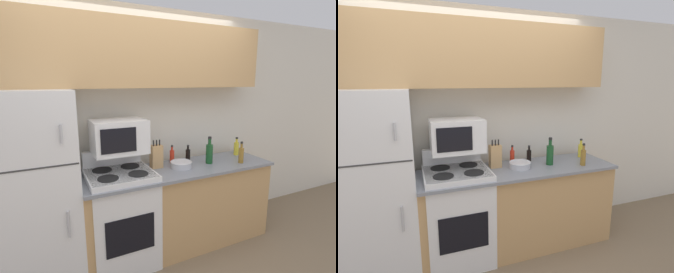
# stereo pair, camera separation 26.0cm
# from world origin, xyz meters

# --- Properties ---
(ground_plane) EXTENTS (12.00, 12.00, 0.00)m
(ground_plane) POSITION_xyz_m (0.00, 0.00, 0.00)
(ground_plane) COLOR #7F6B51
(wall_back) EXTENTS (8.00, 0.05, 2.55)m
(wall_back) POSITION_xyz_m (0.00, 0.68, 1.27)
(wall_back) COLOR silver
(wall_back) RESTS_ON ground_plane
(lower_cabinets) EXTENTS (2.05, 0.60, 0.90)m
(lower_cabinets) POSITION_xyz_m (0.34, 0.28, 0.45)
(lower_cabinets) COLOR tan
(lower_cabinets) RESTS_ON ground_plane
(refrigerator) EXTENTS (0.67, 0.67, 1.73)m
(refrigerator) POSITION_xyz_m (-1.03, 0.32, 0.86)
(refrigerator) COLOR white
(refrigerator) RESTS_ON ground_plane
(upper_cabinets) EXTENTS (2.73, 0.32, 0.64)m
(upper_cabinets) POSITION_xyz_m (0.00, 0.50, 2.04)
(upper_cabinets) COLOR tan
(upper_cabinets) RESTS_ON refrigerator
(stove) EXTENTS (0.62, 0.59, 1.11)m
(stove) POSITION_xyz_m (-0.31, 0.27, 0.49)
(stove) COLOR white
(stove) RESTS_ON ground_plane
(microwave) EXTENTS (0.50, 0.36, 0.32)m
(microwave) POSITION_xyz_m (-0.28, 0.36, 1.28)
(microwave) COLOR white
(microwave) RESTS_ON stove
(knife_block) EXTENTS (0.12, 0.09, 0.30)m
(knife_block) POSITION_xyz_m (0.11, 0.38, 1.02)
(knife_block) COLOR tan
(knife_block) RESTS_ON lower_cabinets
(bowl) EXTENTS (0.23, 0.23, 0.07)m
(bowl) POSITION_xyz_m (0.35, 0.26, 0.94)
(bowl) COLOR silver
(bowl) RESTS_ON lower_cabinets
(bottle_soy_sauce) EXTENTS (0.05, 0.05, 0.18)m
(bottle_soy_sauce) POSITION_xyz_m (0.54, 0.45, 0.97)
(bottle_soy_sauce) COLOR black
(bottle_soy_sauce) RESTS_ON lower_cabinets
(bottle_cooking_spray) EXTENTS (0.06, 0.06, 0.22)m
(bottle_cooking_spray) POSITION_xyz_m (1.19, 0.39, 0.99)
(bottle_cooking_spray) COLOR gold
(bottle_cooking_spray) RESTS_ON lower_cabinets
(bottle_vinegar) EXTENTS (0.06, 0.06, 0.24)m
(bottle_vinegar) POSITION_xyz_m (1.02, 0.12, 1.00)
(bottle_vinegar) COLOR olive
(bottle_vinegar) RESTS_ON lower_cabinets
(bottle_hot_sauce) EXTENTS (0.05, 0.05, 0.20)m
(bottle_hot_sauce) POSITION_xyz_m (0.33, 0.45, 0.98)
(bottle_hot_sauce) COLOR red
(bottle_hot_sauce) RESTS_ON lower_cabinets
(bottle_wine_green) EXTENTS (0.08, 0.08, 0.30)m
(bottle_wine_green) POSITION_xyz_m (0.70, 0.26, 1.02)
(bottle_wine_green) COLOR #194C23
(bottle_wine_green) RESTS_ON lower_cabinets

